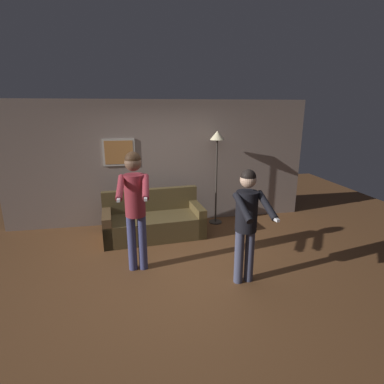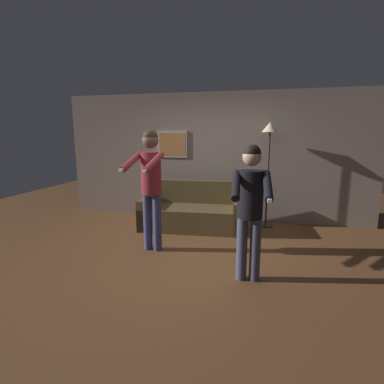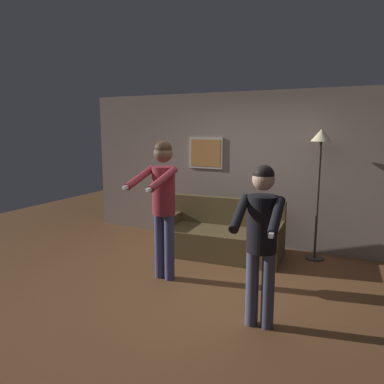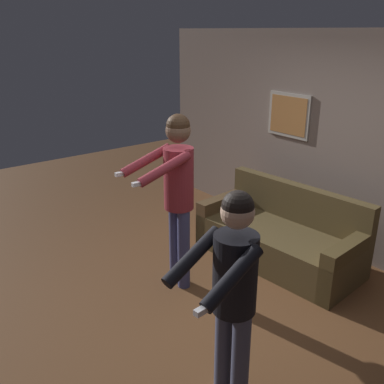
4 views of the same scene
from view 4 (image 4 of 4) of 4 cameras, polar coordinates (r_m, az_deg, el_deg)
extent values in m
plane|color=brown|center=(4.37, 2.19, -15.33)|extent=(12.00, 12.00, 0.00)
cube|color=gray|center=(5.28, 19.93, 5.56)|extent=(6.40, 0.06, 2.60)
cube|color=#B7B2A8|center=(5.67, 12.78, 9.95)|extent=(0.64, 0.02, 0.56)
cube|color=#AE6F37|center=(5.66, 12.70, 9.94)|extent=(0.56, 0.01, 0.48)
cube|color=brown|center=(5.17, 11.29, -6.90)|extent=(1.96, 1.00, 0.42)
cube|color=brown|center=(5.26, 13.93, -1.40)|extent=(1.91, 0.30, 0.45)
cube|color=brown|center=(5.62, 4.23, -3.25)|extent=(0.23, 0.86, 0.58)
cube|color=brown|center=(4.75, 19.90, -9.36)|extent=(0.23, 0.86, 0.58)
cylinder|color=#3F4475|center=(4.60, -2.23, -6.86)|extent=(0.13, 0.13, 0.88)
cylinder|color=#3F4475|center=(4.48, -1.11, -7.64)|extent=(0.13, 0.13, 0.88)
cylinder|color=maroon|center=(4.24, -1.78, 1.81)|extent=(0.30, 0.30, 0.63)
sphere|color=brown|center=(4.11, -1.86, 8.21)|extent=(0.24, 0.24, 0.24)
sphere|color=#382314|center=(4.10, -1.87, 8.79)|extent=(0.23, 0.23, 0.23)
cylinder|color=maroon|center=(4.19, -6.10, 4.26)|extent=(0.12, 0.56, 0.26)
cube|color=white|center=(4.10, -9.24, 2.45)|extent=(0.05, 0.15, 0.04)
cylinder|color=maroon|center=(3.91, -3.65, 3.12)|extent=(0.12, 0.56, 0.26)
cube|color=white|center=(3.82, -6.97, 1.15)|extent=(0.05, 0.15, 0.04)
cylinder|color=#444963|center=(3.32, 4.22, -20.25)|extent=(0.13, 0.13, 0.79)
cylinder|color=#444963|center=(3.25, 6.44, -21.54)|extent=(0.13, 0.13, 0.79)
cylinder|color=black|center=(2.88, 5.77, -10.76)|extent=(0.30, 0.30, 0.56)
sphere|color=#D8AD8E|center=(2.68, 6.10, -2.70)|extent=(0.22, 0.22, 0.22)
sphere|color=black|center=(2.66, 6.13, -1.94)|extent=(0.21, 0.21, 0.21)
cylinder|color=black|center=(2.77, 0.10, -8.58)|extent=(0.13, 0.49, 0.30)
cylinder|color=black|center=(2.56, 5.40, -11.27)|extent=(0.13, 0.49, 0.30)
cube|color=white|center=(2.49, 1.76, -15.27)|extent=(0.05, 0.15, 0.04)
camera|label=1|loc=(3.73, -69.49, 5.25)|focal=28.00mm
camera|label=2|loc=(2.52, -79.59, -16.06)|focal=28.00mm
camera|label=3|loc=(2.01, -96.90, -20.37)|focal=35.00mm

